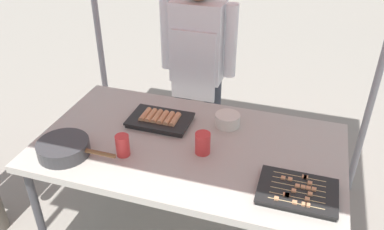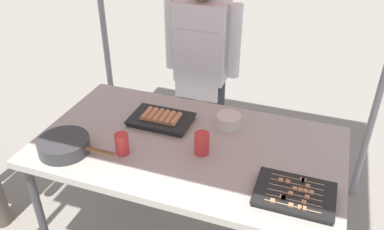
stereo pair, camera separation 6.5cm
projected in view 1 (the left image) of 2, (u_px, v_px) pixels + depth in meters
name	position (u px, v px, depth m)	size (l,w,h in m)	color
stall_table	(189.00, 152.00, 2.12)	(1.60, 0.90, 0.75)	#B7B2A8
tray_grilled_sausages	(160.00, 120.00, 2.25)	(0.35, 0.23, 0.05)	black
tray_meat_skewers	(297.00, 192.00, 1.75)	(0.35, 0.25, 0.04)	black
cooking_wok	(64.00, 148.00, 2.00)	(0.42, 0.26, 0.07)	#38383A
condiment_bowl	(227.00, 120.00, 2.23)	(0.14, 0.14, 0.07)	silver
drink_cup_near_edge	(123.00, 145.00, 1.98)	(0.07, 0.07, 0.11)	red
drink_cup_by_wok	(203.00, 143.00, 2.00)	(0.08, 0.08, 0.12)	red
vendor_woman	(198.00, 62.00, 2.68)	(0.52, 0.22, 1.49)	#333842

